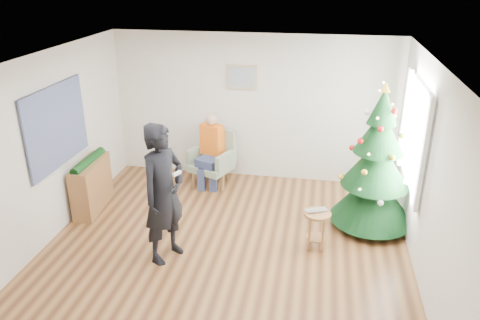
% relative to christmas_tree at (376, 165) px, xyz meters
% --- Properties ---
extents(floor, '(5.00, 5.00, 0.00)m').
position_rel_christmas_tree_xyz_m(floor, '(-2.01, -1.02, -0.99)').
color(floor, brown).
rests_on(floor, ground).
extents(ceiling, '(5.00, 5.00, 0.00)m').
position_rel_christmas_tree_xyz_m(ceiling, '(-2.01, -1.02, 1.61)').
color(ceiling, white).
rests_on(ceiling, wall_back).
extents(wall_back, '(5.00, 0.00, 5.00)m').
position_rel_christmas_tree_xyz_m(wall_back, '(-2.01, 1.48, 0.31)').
color(wall_back, silver).
rests_on(wall_back, floor).
extents(wall_front, '(5.00, 0.00, 5.00)m').
position_rel_christmas_tree_xyz_m(wall_front, '(-2.01, -3.52, 0.31)').
color(wall_front, silver).
rests_on(wall_front, floor).
extents(wall_left, '(0.00, 5.00, 5.00)m').
position_rel_christmas_tree_xyz_m(wall_left, '(-4.51, -1.02, 0.31)').
color(wall_left, silver).
rests_on(wall_left, floor).
extents(wall_right, '(0.00, 5.00, 5.00)m').
position_rel_christmas_tree_xyz_m(wall_right, '(0.49, -1.02, 0.31)').
color(wall_right, silver).
rests_on(wall_right, floor).
extents(window_panel, '(0.04, 1.30, 1.40)m').
position_rel_christmas_tree_xyz_m(window_panel, '(0.46, -0.02, 0.51)').
color(window_panel, white).
rests_on(window_panel, wall_right).
extents(curtains, '(0.05, 1.75, 1.50)m').
position_rel_christmas_tree_xyz_m(curtains, '(0.43, -0.02, 0.51)').
color(curtains, white).
rests_on(curtains, wall_right).
extents(christmas_tree, '(1.21, 1.21, 2.20)m').
position_rel_christmas_tree_xyz_m(christmas_tree, '(0.00, 0.00, 0.00)').
color(christmas_tree, '#3F2816').
rests_on(christmas_tree, floor).
extents(stool, '(0.37, 0.37, 0.55)m').
position_rel_christmas_tree_xyz_m(stool, '(-0.79, -0.76, -0.71)').
color(stool, brown).
rests_on(stool, floor).
extents(laptop, '(0.36, 0.31, 0.02)m').
position_rel_christmas_tree_xyz_m(laptop, '(-0.79, -0.76, -0.42)').
color(laptop, silver).
rests_on(laptop, stool).
extents(armchair, '(0.86, 0.84, 0.98)m').
position_rel_christmas_tree_xyz_m(armchair, '(-2.66, 1.04, -0.63)').
color(armchair, gray).
rests_on(armchair, floor).
extents(seated_person, '(0.50, 0.64, 1.28)m').
position_rel_christmas_tree_xyz_m(seated_person, '(-2.69, 1.00, -0.34)').
color(seated_person, navy).
rests_on(seated_person, armchair).
extents(standing_man, '(0.70, 0.81, 1.88)m').
position_rel_christmas_tree_xyz_m(standing_man, '(-2.74, -1.31, -0.05)').
color(standing_man, black).
rests_on(standing_man, floor).
extents(game_controller, '(0.09, 0.13, 0.04)m').
position_rel_christmas_tree_xyz_m(game_controller, '(-2.54, -1.34, 0.27)').
color(game_controller, white).
rests_on(game_controller, standing_man).
extents(console, '(0.39, 1.02, 0.80)m').
position_rel_christmas_tree_xyz_m(console, '(-4.34, -0.23, -0.59)').
color(console, brown).
rests_on(console, floor).
extents(garland, '(0.14, 0.90, 0.14)m').
position_rel_christmas_tree_xyz_m(garland, '(-4.34, -0.23, -0.17)').
color(garland, black).
rests_on(garland, console).
extents(tapestry, '(0.03, 1.50, 1.15)m').
position_rel_christmas_tree_xyz_m(tapestry, '(-4.47, -0.72, 0.56)').
color(tapestry, black).
rests_on(tapestry, wall_left).
extents(framed_picture, '(0.52, 0.05, 0.42)m').
position_rel_christmas_tree_xyz_m(framed_picture, '(-2.21, 1.45, 0.86)').
color(framed_picture, tan).
rests_on(framed_picture, wall_back).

